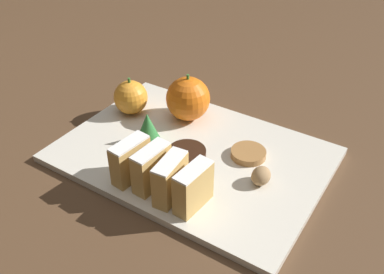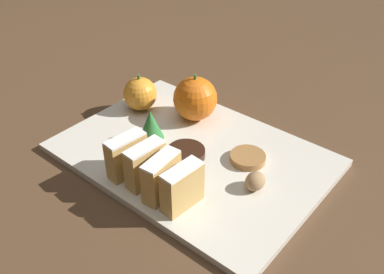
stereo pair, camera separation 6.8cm
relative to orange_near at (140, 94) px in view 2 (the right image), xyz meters
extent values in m
plane|color=#513823|center=(-0.04, -0.16, -0.04)|extent=(6.00, 6.00, 0.00)
cube|color=silver|center=(-0.04, -0.16, -0.04)|extent=(0.30, 0.42, 0.01)
cube|color=tan|center=(-0.15, -0.23, 0.00)|extent=(0.06, 0.03, 0.06)
cube|color=white|center=(-0.15, -0.23, 0.03)|extent=(0.06, 0.03, 0.00)
cube|color=tan|center=(-0.15, -0.19, 0.00)|extent=(0.07, 0.03, 0.06)
cube|color=white|center=(-0.15, -0.19, 0.03)|extent=(0.06, 0.03, 0.00)
cube|color=tan|center=(-0.14, -0.16, 0.00)|extent=(0.06, 0.03, 0.06)
cube|color=white|center=(-0.14, -0.16, 0.03)|extent=(0.06, 0.03, 0.00)
cube|color=tan|center=(-0.15, -0.12, 0.00)|extent=(0.07, 0.03, 0.06)
cube|color=white|center=(-0.15, -0.12, 0.03)|extent=(0.06, 0.03, 0.00)
sphere|color=orange|center=(0.00, 0.00, 0.00)|extent=(0.06, 0.06, 0.06)
cylinder|color=#38702D|center=(0.00, 0.00, 0.03)|extent=(0.01, 0.01, 0.01)
sphere|color=orange|center=(0.04, -0.10, 0.01)|extent=(0.08, 0.08, 0.08)
cylinder|color=#38702D|center=(0.04, -0.10, 0.05)|extent=(0.01, 0.01, 0.01)
ellipsoid|color=#9E7A51|center=(-0.05, -0.29, -0.02)|extent=(0.03, 0.03, 0.03)
cylinder|color=black|center=(-0.06, -0.17, -0.02)|extent=(0.06, 0.06, 0.01)
cylinder|color=#A3703D|center=(0.00, -0.24, -0.03)|extent=(0.06, 0.06, 0.01)
cone|color=#2D7538|center=(-0.06, -0.08, 0.00)|extent=(0.04, 0.04, 0.05)
camera|label=1|loc=(-0.51, -0.46, 0.40)|focal=40.00mm
camera|label=2|loc=(-0.47, -0.52, 0.40)|focal=40.00mm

